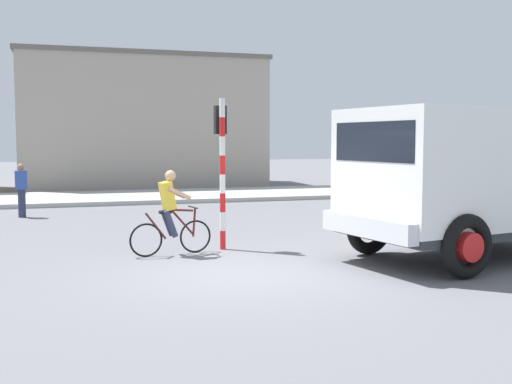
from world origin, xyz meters
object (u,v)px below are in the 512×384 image
object	(u,v)px
truck_foreground	(476,174)
pedestrian_near_kerb	(21,189)
traffic_light_pole	(222,152)
car_white_mid	(428,192)
cyclist	(170,213)

from	to	relation	value
truck_foreground	pedestrian_near_kerb	size ratio (longest dim) A/B	3.57
traffic_light_pole	truck_foreground	bearing A→B (deg)	-28.65
truck_foreground	car_white_mid	bearing A→B (deg)	65.76
cyclist	pedestrian_near_kerb	bearing A→B (deg)	113.95
cyclist	traffic_light_pole	distance (m)	1.73
traffic_light_pole	pedestrian_near_kerb	bearing A→B (deg)	122.49
cyclist	car_white_mid	size ratio (longest dim) A/B	0.42
cyclist	traffic_light_pole	xyz separation A→B (m)	(1.17, 0.40, 1.20)
truck_foreground	cyclist	bearing A→B (deg)	160.02
cyclist	pedestrian_near_kerb	size ratio (longest dim) A/B	1.06
traffic_light_pole	car_white_mid	size ratio (longest dim) A/B	0.78
traffic_light_pole	cyclist	bearing A→B (deg)	-161.14
car_white_mid	pedestrian_near_kerb	xyz separation A→B (m)	(-11.43, 4.00, 0.03)
truck_foreground	traffic_light_pole	distance (m)	5.16
cyclist	pedestrian_near_kerb	distance (m)	8.09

